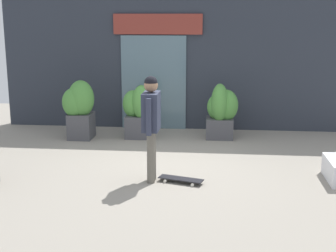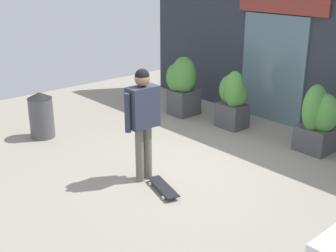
# 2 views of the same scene
# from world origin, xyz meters

# --- Properties ---
(ground_plane) EXTENTS (12.00, 12.00, 0.00)m
(ground_plane) POSITION_xyz_m (0.00, 0.00, 0.00)
(ground_plane) COLOR gray
(building_facade) EXTENTS (8.66, 0.31, 3.83)m
(building_facade) POSITION_xyz_m (-0.02, 3.27, 1.90)
(building_facade) COLOR #2D333D
(building_facade) RESTS_ON ground_plane
(skateboarder) EXTENTS (0.26, 0.66, 1.78)m
(skateboarder) POSITION_xyz_m (-0.18, -0.75, 1.11)
(skateboarder) COLOR #666056
(skateboarder) RESTS_ON ground_plane
(skateboard) EXTENTS (0.78, 0.41, 0.08)m
(skateboard) POSITION_xyz_m (0.32, -0.78, 0.06)
(skateboard) COLOR black
(skateboard) RESTS_ON ground_plane
(planter_box_left) EXTENTS (0.68, 0.53, 1.22)m
(planter_box_left) POSITION_xyz_m (-0.85, 2.14, 0.64)
(planter_box_left) COLOR #47474C
(planter_box_left) RESTS_ON ground_plane
(planter_box_right) EXTENTS (0.70, 0.63, 1.33)m
(planter_box_right) POSITION_xyz_m (-2.16, 1.93, 0.70)
(planter_box_right) COLOR #47474C
(planter_box_right) RESTS_ON ground_plane
(planter_box_mid) EXTENTS (0.70, 0.65, 1.26)m
(planter_box_mid) POSITION_xyz_m (1.00, 2.28, 0.65)
(planter_box_mid) COLOR #47474C
(planter_box_mid) RESTS_ON ground_plane
(trash_bin) EXTENTS (0.48, 0.48, 0.91)m
(trash_bin) POSITION_xyz_m (-2.95, -1.09, 0.46)
(trash_bin) COLOR #4C4C51
(trash_bin) RESTS_ON ground_plane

